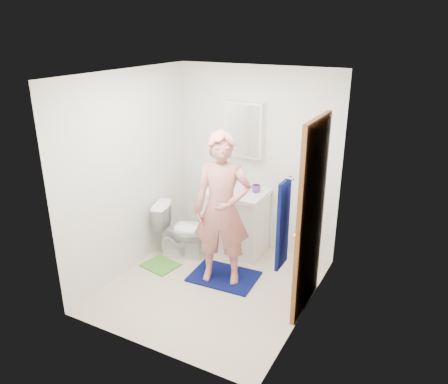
{
  "coord_description": "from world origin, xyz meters",
  "views": [
    {
      "loc": [
        2.17,
        -3.79,
        2.84
      ],
      "look_at": [
        0.02,
        0.25,
        1.09
      ],
      "focal_mm": 35.0,
      "sensor_mm": 36.0,
      "label": 1
    }
  ],
  "objects_px": {
    "medicine_cabinet": "(245,130)",
    "vanity_cabinet": "(236,222)",
    "toothbrush_cup": "(256,188)",
    "toilet": "(183,230)",
    "soap_dispenser": "(223,183)",
    "man": "(222,210)",
    "towel": "(283,224)"
  },
  "relations": [
    {
      "from": "vanity_cabinet",
      "to": "medicine_cabinet",
      "type": "height_order",
      "value": "medicine_cabinet"
    },
    {
      "from": "soap_dispenser",
      "to": "man",
      "type": "height_order",
      "value": "man"
    },
    {
      "from": "soap_dispenser",
      "to": "toothbrush_cup",
      "type": "relative_size",
      "value": 1.46
    },
    {
      "from": "toothbrush_cup",
      "to": "man",
      "type": "xyz_separation_m",
      "value": [
        -0.04,
        -0.83,
        0.02
      ]
    },
    {
      "from": "toothbrush_cup",
      "to": "man",
      "type": "distance_m",
      "value": 0.84
    },
    {
      "from": "soap_dispenser",
      "to": "toothbrush_cup",
      "type": "height_order",
      "value": "soap_dispenser"
    },
    {
      "from": "toilet",
      "to": "man",
      "type": "height_order",
      "value": "man"
    },
    {
      "from": "vanity_cabinet",
      "to": "soap_dispenser",
      "type": "xyz_separation_m",
      "value": [
        -0.17,
        -0.04,
        0.54
      ]
    },
    {
      "from": "toilet",
      "to": "soap_dispenser",
      "type": "distance_m",
      "value": 0.81
    },
    {
      "from": "toothbrush_cup",
      "to": "toilet",
      "type": "bearing_deg",
      "value": -146.13
    },
    {
      "from": "towel",
      "to": "soap_dispenser",
      "type": "xyz_separation_m",
      "value": [
        -1.35,
        1.44,
        -0.31
      ]
    },
    {
      "from": "toilet",
      "to": "soap_dispenser",
      "type": "height_order",
      "value": "soap_dispenser"
    },
    {
      "from": "toothbrush_cup",
      "to": "man",
      "type": "height_order",
      "value": "man"
    },
    {
      "from": "medicine_cabinet",
      "to": "toothbrush_cup",
      "type": "xyz_separation_m",
      "value": [
        0.24,
        -0.15,
        -0.7
      ]
    },
    {
      "from": "vanity_cabinet",
      "to": "medicine_cabinet",
      "type": "xyz_separation_m",
      "value": [
        0.0,
        0.22,
        1.2
      ]
    },
    {
      "from": "towel",
      "to": "man",
      "type": "relative_size",
      "value": 0.45
    },
    {
      "from": "medicine_cabinet",
      "to": "toothbrush_cup",
      "type": "distance_m",
      "value": 0.76
    },
    {
      "from": "vanity_cabinet",
      "to": "toothbrush_cup",
      "type": "relative_size",
      "value": 6.76
    },
    {
      "from": "vanity_cabinet",
      "to": "man",
      "type": "bearing_deg",
      "value": -75.28
    },
    {
      "from": "towel",
      "to": "toilet",
      "type": "relative_size",
      "value": 1.12
    },
    {
      "from": "vanity_cabinet",
      "to": "toilet",
      "type": "height_order",
      "value": "vanity_cabinet"
    },
    {
      "from": "toothbrush_cup",
      "to": "man",
      "type": "relative_size",
      "value": 0.07
    },
    {
      "from": "medicine_cabinet",
      "to": "man",
      "type": "xyz_separation_m",
      "value": [
        0.2,
        -0.98,
        -0.69
      ]
    },
    {
      "from": "toothbrush_cup",
      "to": "vanity_cabinet",
      "type": "bearing_deg",
      "value": -162.81
    },
    {
      "from": "medicine_cabinet",
      "to": "vanity_cabinet",
      "type": "bearing_deg",
      "value": -90.0
    },
    {
      "from": "vanity_cabinet",
      "to": "towel",
      "type": "relative_size",
      "value": 1.0
    },
    {
      "from": "vanity_cabinet",
      "to": "towel",
      "type": "distance_m",
      "value": 2.08
    },
    {
      "from": "vanity_cabinet",
      "to": "soap_dispenser",
      "type": "distance_m",
      "value": 0.56
    },
    {
      "from": "toothbrush_cup",
      "to": "man",
      "type": "bearing_deg",
      "value": -93.08
    },
    {
      "from": "toilet",
      "to": "toothbrush_cup",
      "type": "relative_size",
      "value": 6.05
    },
    {
      "from": "vanity_cabinet",
      "to": "man",
      "type": "xyz_separation_m",
      "value": [
        0.2,
        -0.76,
        0.51
      ]
    },
    {
      "from": "medicine_cabinet",
      "to": "soap_dispenser",
      "type": "relative_size",
      "value": 4.04
    }
  ]
}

